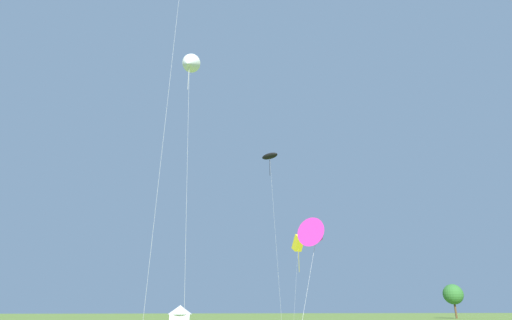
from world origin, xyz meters
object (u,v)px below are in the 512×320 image
Objects in this scene: kite_white_delta at (189,64)px; kite_magenta_delta at (317,236)px; kite_black_parafoil at (270,157)px; tree_distant_left at (453,294)px; festival_tent_right at (180,313)px; kite_yellow_box at (298,243)px.

kite_magenta_delta is (8.44, -0.93, -12.19)m from kite_white_delta.
kite_black_parafoil is 1.00× the size of kite_white_delta.
kite_black_parafoil reaches higher than tree_distant_left.
tree_distant_left reaches higher than festival_tent_right.
kite_yellow_box is at bearing -39.33° from festival_tent_right.
kite_magenta_delta is (-0.56, -20.13, -12.53)m from kite_black_parafoil.
kite_black_parafoil is at bearing -112.72° from kite_yellow_box.
kite_white_delta reaches higher than tree_distant_left.
kite_white_delta is (-9.01, -19.20, -0.35)m from kite_black_parafoil.
tree_distant_left reaches higher than kite_magenta_delta.
kite_yellow_box is (16.14, 36.25, -7.10)m from kite_white_delta.
kite_black_parafoil is 1.52× the size of kite_yellow_box.
kite_white_delta is 4.72× the size of festival_tent_right.
festival_tent_right is at bearing -164.11° from tree_distant_left.
kite_black_parafoil reaches higher than kite_yellow_box.
festival_tent_right is at bearing 140.67° from kite_yellow_box.
kite_magenta_delta is at bearing -79.15° from festival_tent_right.
kite_yellow_box is (7.14, 17.05, -7.45)m from kite_black_parafoil.
kite_white_delta is 2.60× the size of tree_distant_left.
kite_magenta_delta is (-7.70, -37.18, -5.09)m from kite_yellow_box.
kite_black_parafoil is 2.61× the size of kite_magenta_delta.
festival_tent_right is at bearing 100.85° from kite_magenta_delta.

